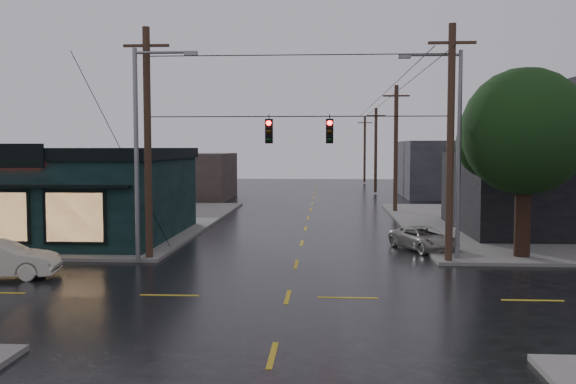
# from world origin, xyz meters

# --- Properties ---
(ground_plane) EXTENTS (160.00, 160.00, 0.00)m
(ground_plane) POSITION_xyz_m (0.00, 0.00, 0.00)
(ground_plane) COLOR black
(sidewalk_nw) EXTENTS (28.00, 28.00, 0.15)m
(sidewalk_nw) POSITION_xyz_m (-20.00, 20.00, 0.07)
(sidewalk_nw) COLOR slate
(sidewalk_nw) RESTS_ON ground
(pizza_shop) EXTENTS (16.30, 12.34, 4.90)m
(pizza_shop) POSITION_xyz_m (-15.00, 12.94, 2.56)
(pizza_shop) COLOR black
(pizza_shop) RESTS_ON ground
(ne_building) EXTENTS (12.60, 11.60, 8.75)m
(ne_building) POSITION_xyz_m (15.00, 17.00, 4.47)
(ne_building) COLOR black
(ne_building) RESTS_ON ground
(corner_tree) EXTENTS (5.59, 5.59, 8.33)m
(corner_tree) POSITION_xyz_m (9.96, 7.79, 5.64)
(corner_tree) COLOR black
(corner_tree) RESTS_ON ground
(utility_pole_nw) EXTENTS (2.00, 0.32, 10.15)m
(utility_pole_nw) POSITION_xyz_m (-6.50, 6.50, 0.00)
(utility_pole_nw) COLOR #301C15
(utility_pole_nw) RESTS_ON ground
(utility_pole_ne) EXTENTS (2.00, 0.32, 10.15)m
(utility_pole_ne) POSITION_xyz_m (6.50, 6.50, 0.00)
(utility_pole_ne) COLOR #301C15
(utility_pole_ne) RESTS_ON ground
(utility_pole_far_a) EXTENTS (2.00, 0.32, 9.65)m
(utility_pole_far_a) POSITION_xyz_m (6.50, 28.00, 0.00)
(utility_pole_far_a) COLOR #301C15
(utility_pole_far_a) RESTS_ON ground
(utility_pole_far_b) EXTENTS (2.00, 0.32, 9.15)m
(utility_pole_far_b) POSITION_xyz_m (6.50, 48.00, 0.00)
(utility_pole_far_b) COLOR #301C15
(utility_pole_far_b) RESTS_ON ground
(utility_pole_far_c) EXTENTS (2.00, 0.32, 9.15)m
(utility_pole_far_c) POSITION_xyz_m (6.50, 68.00, 0.00)
(utility_pole_far_c) COLOR #301C15
(utility_pole_far_c) RESTS_ON ground
(span_signal_assembly) EXTENTS (13.00, 0.48, 1.23)m
(span_signal_assembly) POSITION_xyz_m (0.10, 6.50, 5.70)
(span_signal_assembly) COLOR black
(span_signal_assembly) RESTS_ON ground
(streetlight_nw) EXTENTS (5.40, 0.30, 9.15)m
(streetlight_nw) POSITION_xyz_m (-6.80, 5.80, 0.00)
(streetlight_nw) COLOR slate
(streetlight_nw) RESTS_ON ground
(streetlight_ne) EXTENTS (5.40, 0.30, 9.15)m
(streetlight_ne) POSITION_xyz_m (7.00, 7.20, 0.00)
(streetlight_ne) COLOR slate
(streetlight_ne) RESTS_ON ground
(bg_building_west) EXTENTS (12.00, 10.00, 4.40)m
(bg_building_west) POSITION_xyz_m (-14.00, 40.00, 2.20)
(bg_building_west) COLOR #382C28
(bg_building_west) RESTS_ON ground
(bg_building_east) EXTENTS (14.00, 12.00, 5.60)m
(bg_building_east) POSITION_xyz_m (16.00, 45.00, 2.80)
(bg_building_east) COLOR #2B2A30
(bg_building_east) RESTS_ON ground
(suv_silver) EXTENTS (3.41, 4.50, 1.14)m
(suv_silver) POSITION_xyz_m (6.00, 10.15, 0.57)
(suv_silver) COLOR gray
(suv_silver) RESTS_ON ground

